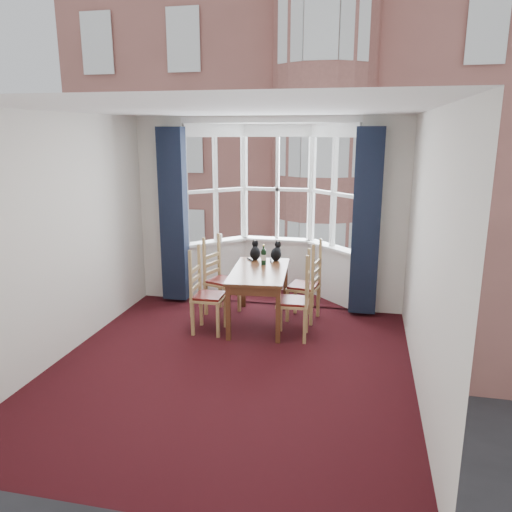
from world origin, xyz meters
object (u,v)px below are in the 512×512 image
(cat_left, at_px, (255,252))
(cat_right, at_px, (276,253))
(chair_left_far, at_px, (217,281))
(chair_right_far, at_px, (310,288))
(chair_left_near, at_px, (202,297))
(chair_right_near, at_px, (300,303))
(wine_bottle, at_px, (264,256))
(dining_table, at_px, (259,277))
(candle_tall, at_px, (220,237))

(cat_left, xyz_separation_m, cat_right, (0.31, 0.01, 0.00))
(chair_left_far, distance_m, chair_right_far, 1.35)
(chair_left_near, distance_m, cat_left, 1.17)
(chair_left_far, height_order, cat_left, cat_left)
(chair_right_near, relative_size, cat_right, 3.12)
(chair_right_near, relative_size, wine_bottle, 3.22)
(dining_table, bearing_deg, chair_left_near, -147.32)
(dining_table, xyz_separation_m, chair_right_near, (0.61, -0.39, -0.19))
(chair_right_far, relative_size, wine_bottle, 3.22)
(cat_left, distance_m, wine_bottle, 0.30)
(chair_left_near, bearing_deg, chair_left_far, 90.81)
(wine_bottle, bearing_deg, chair_left_far, -179.65)
(chair_left_near, relative_size, wine_bottle, 3.22)
(dining_table, height_order, cat_right, cat_right)
(chair_right_near, relative_size, chair_right_far, 1.00)
(dining_table, distance_m, chair_left_far, 0.77)
(chair_left_far, xyz_separation_m, chair_right_far, (1.35, -0.03, 0.00))
(cat_right, bearing_deg, wine_bottle, -117.67)
(chair_left_far, bearing_deg, cat_left, 26.49)
(dining_table, height_order, chair_right_far, chair_right_far)
(chair_left_near, xyz_separation_m, chair_right_far, (1.34, 0.69, 0.00))
(chair_left_far, height_order, cat_right, cat_right)
(dining_table, xyz_separation_m, candle_tall, (-0.89, 1.17, 0.27))
(dining_table, bearing_deg, chair_left_far, 156.94)
(candle_tall, bearing_deg, chair_left_far, -76.84)
(chair_left_near, relative_size, cat_left, 3.13)
(chair_right_near, distance_m, cat_left, 1.29)
(chair_left_near, xyz_separation_m, chair_right_near, (1.28, 0.04, 0.00))
(chair_left_far, relative_size, cat_right, 3.12)
(chair_right_near, height_order, candle_tall, candle_tall)
(candle_tall, bearing_deg, chair_right_far, -30.52)
(chair_left_far, bearing_deg, chair_left_near, -89.19)
(wine_bottle, xyz_separation_m, candle_tall, (-0.89, 0.88, 0.04))
(chair_left_near, height_order, wine_bottle, wine_bottle)
(chair_left_far, bearing_deg, cat_right, 17.74)
(chair_left_far, relative_size, wine_bottle, 3.22)
(chair_left_far, height_order, chair_right_far, same)
(chair_left_far, relative_size, chair_right_far, 1.00)
(chair_left_near, height_order, chair_right_far, same)
(chair_left_near, relative_size, chair_right_near, 1.00)
(chair_left_near, bearing_deg, chair_right_far, 27.32)
(chair_right_far, bearing_deg, chair_right_near, -94.67)
(chair_right_far, relative_size, cat_left, 3.13)
(cat_left, bearing_deg, chair_right_near, -49.94)
(chair_right_near, xyz_separation_m, wine_bottle, (-0.61, 0.69, 0.41))
(cat_left, height_order, candle_tall, cat_left)
(chair_right_near, distance_m, cat_right, 1.13)
(chair_left_far, bearing_deg, candle_tall, 103.16)
(dining_table, xyz_separation_m, chair_left_far, (-0.68, 0.29, -0.19))
(chair_left_near, xyz_separation_m, cat_right, (0.81, 0.99, 0.40))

